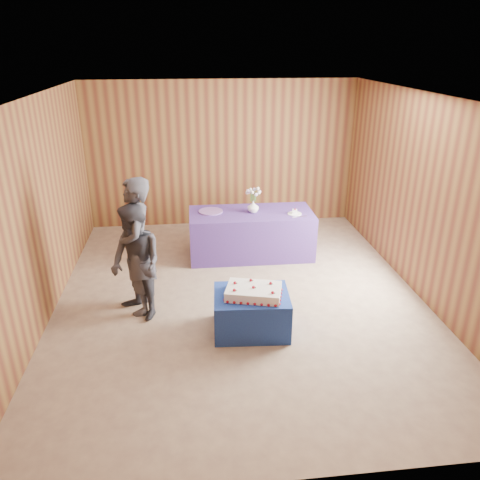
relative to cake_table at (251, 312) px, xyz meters
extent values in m
plane|color=#9D876C|center=(-0.05, 0.81, -0.25)|extent=(6.00, 6.00, 0.00)
cube|color=brown|center=(-0.05, 3.81, 1.10)|extent=(5.00, 0.04, 2.70)
cube|color=brown|center=(-0.05, -2.19, 1.10)|extent=(5.00, 0.04, 2.70)
cube|color=brown|center=(-2.55, 0.81, 1.10)|extent=(0.04, 6.00, 2.70)
cube|color=brown|center=(2.45, 0.81, 1.10)|extent=(0.04, 6.00, 2.70)
cube|color=white|center=(-0.05, 0.81, 2.45)|extent=(5.00, 6.00, 0.04)
cube|color=#1B4697|center=(0.00, 0.00, 0.00)|extent=(0.94, 0.76, 0.50)
cube|color=#4E2E80|center=(0.30, 2.22, 0.12)|extent=(2.01, 0.92, 0.75)
cube|color=white|center=(0.02, -0.04, 0.31)|extent=(0.73, 0.58, 0.12)
sphere|color=maroon|center=(-0.34, -0.16, 0.27)|extent=(0.03, 0.03, 0.03)
sphere|color=maroon|center=(0.27, -0.33, 0.27)|extent=(0.03, 0.03, 0.03)
sphere|color=maroon|center=(-0.23, 0.25, 0.27)|extent=(0.03, 0.03, 0.03)
sphere|color=maroon|center=(0.38, 0.08, 0.27)|extent=(0.03, 0.03, 0.03)
sphere|color=maroon|center=(-0.19, -0.09, 0.39)|extent=(0.04, 0.04, 0.04)
cone|color=#124F21|center=(-0.17, -0.09, 0.37)|extent=(0.02, 0.03, 0.03)
sphere|color=maroon|center=(0.21, 0.01, 0.39)|extent=(0.04, 0.04, 0.04)
cone|color=#124F21|center=(0.23, 0.01, 0.37)|extent=(0.02, 0.03, 0.03)
sphere|color=maroon|center=(0.02, -0.04, 0.39)|extent=(0.04, 0.04, 0.04)
cone|color=#124F21|center=(0.05, -0.04, 0.37)|extent=(0.02, 0.03, 0.03)
imported|color=silver|center=(0.33, 2.22, 0.59)|extent=(0.22, 0.22, 0.19)
cylinder|color=#336D2B|center=(0.37, 2.22, 0.77)|extent=(0.01, 0.01, 0.16)
sphere|color=#C3A9DA|center=(0.43, 2.22, 0.85)|extent=(0.05, 0.05, 0.05)
cylinder|color=#336D2B|center=(0.36, 2.24, 0.77)|extent=(0.01, 0.01, 0.16)
sphere|color=silver|center=(0.41, 2.28, 0.85)|extent=(0.05, 0.05, 0.05)
cylinder|color=#336D2B|center=(0.34, 2.26, 0.77)|extent=(0.01, 0.01, 0.16)
sphere|color=#C3A9DA|center=(0.36, 2.31, 0.85)|extent=(0.05, 0.05, 0.05)
cylinder|color=#336D2B|center=(0.32, 2.26, 0.77)|extent=(0.01, 0.01, 0.16)
sphere|color=silver|center=(0.30, 2.31, 0.85)|extent=(0.05, 0.05, 0.05)
cylinder|color=#336D2B|center=(0.30, 2.24, 0.77)|extent=(0.01, 0.01, 0.16)
sphere|color=#C3A9DA|center=(0.25, 2.28, 0.85)|extent=(0.05, 0.05, 0.05)
cylinder|color=#336D2B|center=(0.29, 2.22, 0.77)|extent=(0.01, 0.01, 0.16)
sphere|color=silver|center=(0.23, 2.22, 0.85)|extent=(0.05, 0.05, 0.05)
cylinder|color=#336D2B|center=(0.30, 2.20, 0.77)|extent=(0.01, 0.01, 0.16)
sphere|color=#C3A9DA|center=(0.25, 2.16, 0.85)|extent=(0.05, 0.05, 0.05)
cylinder|color=#336D2B|center=(0.32, 2.18, 0.77)|extent=(0.01, 0.01, 0.16)
sphere|color=silver|center=(0.30, 2.13, 0.85)|extent=(0.05, 0.05, 0.05)
cylinder|color=#336D2B|center=(0.34, 2.18, 0.77)|extent=(0.01, 0.01, 0.16)
sphere|color=#C3A9DA|center=(0.36, 2.13, 0.85)|extent=(0.05, 0.05, 0.05)
cylinder|color=#336D2B|center=(0.36, 2.20, 0.77)|extent=(0.01, 0.01, 0.16)
sphere|color=silver|center=(0.41, 2.16, 0.85)|extent=(0.05, 0.05, 0.05)
cylinder|color=#7B52A5|center=(-0.35, 2.31, 0.51)|extent=(0.49, 0.49, 0.02)
cylinder|color=white|center=(0.98, 2.06, 0.51)|extent=(0.23, 0.23, 0.01)
cube|color=white|center=(0.98, 2.06, 0.55)|extent=(0.09, 0.08, 0.07)
sphere|color=maroon|center=(0.98, 2.03, 0.59)|extent=(0.03, 0.03, 0.03)
cube|color=silver|center=(1.03, 1.92, 0.50)|extent=(0.26, 0.07, 0.00)
imported|color=#363640|center=(-1.37, 0.66, 0.65)|extent=(0.47, 0.68, 1.80)
imported|color=#31313B|center=(-1.39, 0.50, 0.50)|extent=(0.90, 0.93, 1.51)
camera|label=1|loc=(-0.70, -4.86, 3.03)|focal=35.00mm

